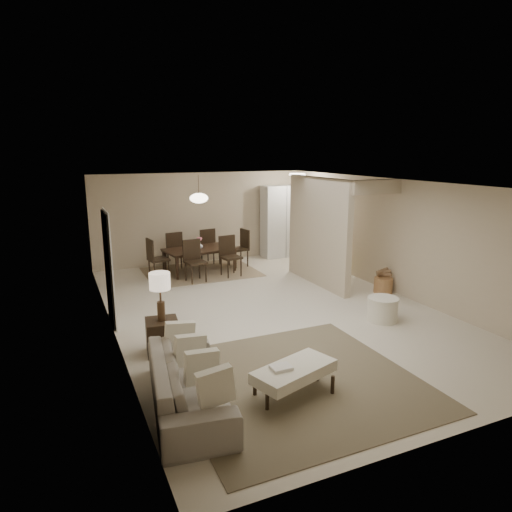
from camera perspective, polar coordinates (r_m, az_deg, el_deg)
name	(u,v)px	position (r m, az deg, el deg)	size (l,w,h in m)	color
floor	(271,310)	(9.11, 1.95, -6.77)	(9.00, 9.00, 0.00)	beige
ceiling	(273,183)	(8.59, 2.08, 9.11)	(9.00, 9.00, 0.00)	white
back_wall	(202,218)	(12.90, -6.78, 4.79)	(6.00, 6.00, 0.00)	#BDAB8F
left_wall	(110,264)	(7.96, -17.81, -0.96)	(9.00, 9.00, 0.00)	#BDAB8F
right_wall	(396,237)	(10.41, 17.04, 2.31)	(9.00, 9.00, 0.00)	#BDAB8F
partition	(318,232)	(10.70, 7.77, 3.04)	(0.15, 2.50, 2.50)	#BDAB8F
doorway	(108,269)	(8.60, -17.97, -1.53)	(0.04, 0.90, 2.04)	black
pantry_cabinet	(282,221)	(13.49, 3.29, 4.36)	(1.20, 0.55, 2.10)	silver
flush_light	(297,174)	(12.49, 5.18, 10.13)	(0.44, 0.44, 0.05)	white
living_rug	(296,381)	(6.52, 5.03, -15.28)	(3.20, 3.20, 0.01)	brown
sofa	(188,382)	(5.86, -8.46, -15.36)	(0.85, 2.17, 0.63)	gray
ottoman_bench	(294,372)	(6.05, 4.79, -14.25)	(1.23, 0.84, 0.40)	beige
side_table	(162,336)	(7.36, -11.62, -9.81)	(0.49, 0.49, 0.53)	black
table_lamp	(160,285)	(7.08, -11.93, -3.61)	(0.32, 0.32, 0.76)	#47311E
round_pouf	(383,309)	(8.82, 15.55, -6.43)	(0.57, 0.57, 0.44)	beige
wicker_basket	(383,285)	(10.50, 15.62, -3.56)	(0.41, 0.41, 0.35)	brown
dining_rug	(201,272)	(11.95, -6.90, -1.98)	(2.80, 2.10, 0.01)	#816850
dining_table	(201,260)	(11.88, -6.94, -0.55)	(1.78, 0.99, 0.63)	black
dining_chairs	(200,253)	(11.83, -6.96, 0.35)	(2.74, 2.13, 1.01)	black
vase	(200,246)	(11.79, -6.99, 1.29)	(0.15, 0.15, 0.15)	white
yellow_mat	(335,273)	(11.90, 9.89, -2.15)	(0.91, 0.56, 0.01)	yellow
pendant_light	(199,198)	(11.60, -7.16, 7.19)	(0.46, 0.46, 0.71)	#47311E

